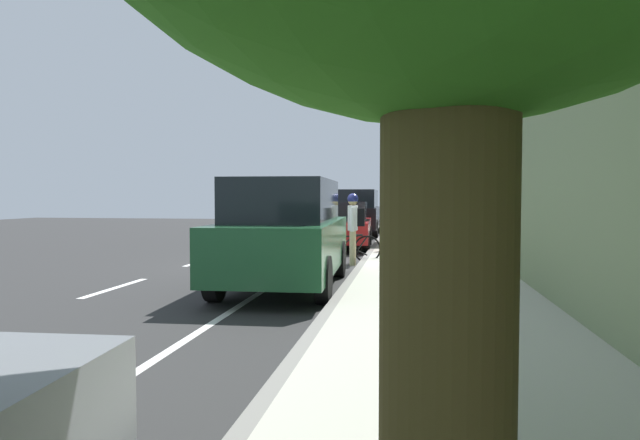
# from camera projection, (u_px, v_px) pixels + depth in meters

# --- Properties ---
(ground) EXTENTS (54.82, 54.82, 0.00)m
(ground) POSITION_uv_depth(u_px,v_px,m) (295.00, 267.00, 12.93)
(ground) COLOR #2C2C2C
(sidewalk) EXTENTS (3.08, 34.26, 0.13)m
(sidewalk) POSITION_uv_depth(u_px,v_px,m) (432.00, 267.00, 12.41)
(sidewalk) COLOR #B1B0A1
(sidewalk) RESTS_ON ground
(curb_edge) EXTENTS (0.16, 34.26, 0.13)m
(curb_edge) POSITION_uv_depth(u_px,v_px,m) (361.00, 266.00, 12.67)
(curb_edge) COLOR gray
(curb_edge) RESTS_ON ground
(lane_stripe_centre) EXTENTS (0.14, 31.60, 0.01)m
(lane_stripe_centre) POSITION_uv_depth(u_px,v_px,m) (166.00, 272.00, 12.05)
(lane_stripe_centre) COLOR white
(lane_stripe_centre) RESTS_ON ground
(lane_stripe_bike_edge) EXTENTS (0.12, 34.26, 0.01)m
(lane_stripe_bike_edge) POSITION_uv_depth(u_px,v_px,m) (300.00, 267.00, 12.91)
(lane_stripe_bike_edge) COLOR white
(lane_stripe_bike_edge) RESTS_ON ground
(building_facade) EXTENTS (0.50, 34.26, 5.28)m
(building_facade) POSITION_uv_depth(u_px,v_px,m) (516.00, 153.00, 12.01)
(building_facade) COLOR gray
(building_facade) RESTS_ON ground
(parked_suv_green_second) EXTENTS (2.12, 4.78, 1.99)m
(parked_suv_green_second) POSITION_uv_depth(u_px,v_px,m) (285.00, 232.00, 9.98)
(parked_suv_green_second) COLOR #1E512D
(parked_suv_green_second) RESTS_ON ground
(parked_sedan_red_mid) EXTENTS (2.01, 4.48, 1.52)m
(parked_sedan_red_mid) POSITION_uv_depth(u_px,v_px,m) (343.00, 225.00, 17.75)
(parked_sedan_red_mid) COLOR maroon
(parked_sedan_red_mid) RESTS_ON ground
(parked_suv_black_far) EXTENTS (2.00, 4.72, 1.99)m
(parked_suv_black_far) POSITION_uv_depth(u_px,v_px,m) (357.00, 212.00, 23.74)
(parked_suv_black_far) COLOR black
(parked_suv_black_far) RESTS_ON ground
(bicycle_at_curb) EXTENTS (1.72, 0.46, 0.76)m
(bicycle_at_curb) POSITION_uv_depth(u_px,v_px,m) (347.00, 248.00, 13.80)
(bicycle_at_curb) COLOR black
(bicycle_at_curb) RESTS_ON ground
(cyclist_with_backpack) EXTENTS (0.43, 0.62, 1.76)m
(cyclist_with_backpack) POSITION_uv_depth(u_px,v_px,m) (354.00, 221.00, 13.29)
(cyclist_with_backpack) COLOR #C6B284
(cyclist_with_backpack) RESTS_ON ground
(street_tree_mid_block) EXTENTS (2.23, 2.23, 5.06)m
(street_tree_mid_block) POSITION_uv_depth(u_px,v_px,m) (413.00, 134.00, 19.26)
(street_tree_mid_block) COLOR brown
(street_tree_mid_block) RESTS_ON sidewalk
(fire_hydrant) EXTENTS (0.22, 0.22, 0.84)m
(fire_hydrant) POSITION_uv_depth(u_px,v_px,m) (386.00, 236.00, 15.55)
(fire_hydrant) COLOR red
(fire_hydrant) RESTS_ON sidewalk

